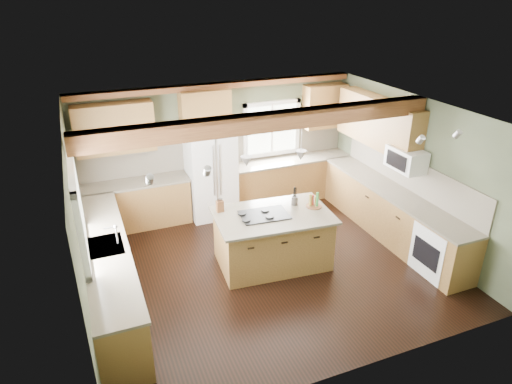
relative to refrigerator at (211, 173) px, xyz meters
name	(u,v)px	position (x,y,z in m)	size (l,w,h in m)	color
floor	(267,265)	(0.30, -2.12, -0.90)	(5.60, 5.60, 0.00)	black
ceiling	(269,113)	(0.30, -2.12, 1.70)	(5.60, 5.60, 0.00)	silver
wall_back	(219,146)	(0.30, 0.38, 0.40)	(5.60, 5.60, 0.00)	#3F4732
wall_left	(78,228)	(-2.50, -2.12, 0.40)	(5.00, 5.00, 0.00)	#3F4732
wall_right	(412,170)	(3.10, -2.12, 0.40)	(5.00, 5.00, 0.00)	#3F4732
ceiling_beam	(268,122)	(0.30, -2.09, 1.57)	(5.55, 0.26, 0.26)	#4E2616
soffit_trim	(218,86)	(0.30, 0.28, 1.64)	(5.55, 0.20, 0.10)	#4E2616
backsplash_back	(219,151)	(0.30, 0.36, 0.31)	(5.58, 0.03, 0.58)	brown
backsplash_right	(409,174)	(3.08, -2.07, 0.31)	(0.03, 3.70, 0.58)	brown
base_cab_back_left	(136,205)	(-1.49, 0.08, -0.46)	(2.02, 0.60, 0.88)	brown
counter_back_left	(133,183)	(-1.49, 0.08, 0.00)	(2.06, 0.64, 0.04)	#4B4537
base_cab_back_right	(290,180)	(1.79, 0.08, -0.46)	(2.62, 0.60, 0.88)	brown
counter_back_right	(291,160)	(1.79, 0.08, 0.00)	(2.66, 0.64, 0.04)	#4B4537
base_cab_left	(109,274)	(-2.20, -2.07, -0.46)	(0.60, 3.70, 0.88)	brown
counter_left	(105,247)	(-2.20, -2.07, 0.00)	(0.64, 3.74, 0.04)	#4B4537
base_cab_right	(391,214)	(2.80, -2.07, -0.46)	(0.60, 3.70, 0.88)	brown
counter_right	(394,192)	(2.80, -2.07, 0.00)	(0.64, 3.74, 0.04)	#4B4537
upper_cab_back_left	(114,128)	(-1.69, 0.21, 1.05)	(1.40, 0.35, 0.90)	brown
upper_cab_over_fridge	(205,108)	(0.00, 0.21, 1.25)	(0.96, 0.35, 0.70)	brown
upper_cab_right	(378,122)	(2.92, -1.22, 1.05)	(0.35, 2.20, 0.90)	brown
upper_cab_back_corner	(324,106)	(2.60, 0.21, 1.05)	(0.90, 0.35, 0.90)	brown
window_left	(77,209)	(-2.48, -2.07, 0.65)	(0.04, 1.60, 1.05)	white
window_back	(271,128)	(1.45, 0.36, 0.65)	(1.10, 0.04, 1.00)	white
sink	(105,246)	(-2.20, -2.07, 0.01)	(0.50, 0.65, 0.03)	#262628
faucet	(117,235)	(-2.02, -2.07, 0.15)	(0.02, 0.02, 0.28)	#B2B2B7
dishwasher	(121,331)	(-2.19, -3.37, -0.47)	(0.60, 0.60, 0.84)	white
oven	(441,250)	(2.79, -3.37, -0.47)	(0.60, 0.72, 0.84)	white
microwave	(406,159)	(2.88, -2.17, 0.65)	(0.40, 0.70, 0.38)	white
pendant_left	(246,161)	(-0.03, -2.05, 0.98)	(0.18, 0.18, 0.16)	#B2B2B7
pendant_right	(301,155)	(0.85, -2.12, 0.98)	(0.18, 0.18, 0.16)	#B2B2B7
refrigerator	(211,173)	(0.00, 0.00, 0.00)	(0.90, 0.74, 1.80)	white
island	(273,240)	(0.41, -2.09, -0.46)	(1.76, 1.07, 0.88)	brown
island_top	(273,215)	(0.41, -2.09, 0.00)	(1.88, 1.19, 0.04)	#4B4537
cooktop	(264,215)	(0.27, -2.07, 0.03)	(0.76, 0.51, 0.02)	black
knife_block	(220,206)	(-0.35, -1.68, 0.12)	(0.11, 0.09, 0.19)	brown
utensil_crock	(295,201)	(0.89, -1.90, 0.09)	(0.11, 0.11, 0.14)	#3D3731
bottle_tray	(314,200)	(1.16, -2.09, 0.14)	(0.27, 0.27, 0.24)	brown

